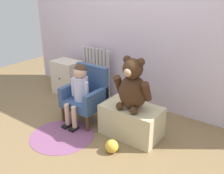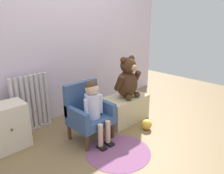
{
  "view_description": "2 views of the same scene",
  "coord_description": "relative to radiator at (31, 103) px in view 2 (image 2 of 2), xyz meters",
  "views": [
    {
      "loc": [
        1.6,
        -1.6,
        1.53
      ],
      "look_at": [
        0.12,
        0.45,
        0.49
      ],
      "focal_mm": 40.0,
      "sensor_mm": 36.0,
      "label": 1
    },
    {
      "loc": [
        -1.63,
        -1.43,
        1.38
      ],
      "look_at": [
        0.12,
        0.38,
        0.55
      ],
      "focal_mm": 35.0,
      "sensor_mm": 36.0,
      "label": 2
    }
  ],
  "objects": [
    {
      "name": "child_armchair",
      "position": [
        0.38,
        -0.65,
        -0.03
      ],
      "size": [
        0.45,
        0.39,
        0.66
      ],
      "color": "#35517E",
      "rests_on": "ground_plane"
    },
    {
      "name": "toy_ball",
      "position": [
        1.02,
        -1.02,
        -0.28
      ],
      "size": [
        0.13,
        0.13,
        0.13
      ],
      "primitive_type": "sphere",
      "color": "gold",
      "rests_on": "ground_plane"
    },
    {
      "name": "child_figure",
      "position": [
        0.38,
        -0.76,
        0.12
      ],
      "size": [
        0.25,
        0.35,
        0.72
      ],
      "color": "silver",
      "rests_on": "ground_plane"
    },
    {
      "name": "radiator",
      "position": [
        0.0,
        0.0,
        0.0
      ],
      "size": [
        0.5,
        0.05,
        0.7
      ],
      "color": "#BDB5B8",
      "rests_on": "ground_plane"
    },
    {
      "name": "large_teddy_bear",
      "position": [
        1.03,
        -0.67,
        0.24
      ],
      "size": [
        0.4,
        0.28,
        0.55
      ],
      "color": "#3F2716",
      "rests_on": "low_bench"
    },
    {
      "name": "ground_plane",
      "position": [
        0.62,
        -1.06,
        -0.35
      ],
      "size": [
        6.0,
        6.0,
        0.0
      ],
      "primitive_type": "plane",
      "color": "olive"
    },
    {
      "name": "low_bench",
      "position": [
        1.01,
        -0.64,
        -0.18
      ],
      "size": [
        0.63,
        0.37,
        0.34
      ],
      "primitive_type": "cube",
      "color": "#C2B68B",
      "rests_on": "ground_plane"
    },
    {
      "name": "back_wall",
      "position": [
        0.62,
        0.12,
        0.85
      ],
      "size": [
        3.8,
        0.05,
        2.4
      ],
      "primitive_type": "cube",
      "color": "silver",
      "rests_on": "ground_plane"
    },
    {
      "name": "floor_rug",
      "position": [
        0.41,
        -1.11,
        -0.35
      ],
      "size": [
        0.69,
        0.69,
        0.01
      ],
      "primitive_type": "cylinder",
      "color": "#7E486F",
      "rests_on": "ground_plane"
    },
    {
      "name": "small_dresser",
      "position": [
        -0.38,
        -0.22,
        -0.1
      ],
      "size": [
        0.41,
        0.31,
        0.5
      ],
      "color": "beige",
      "rests_on": "ground_plane"
    }
  ]
}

